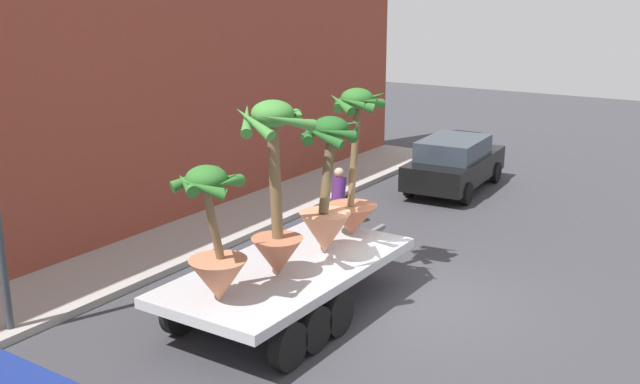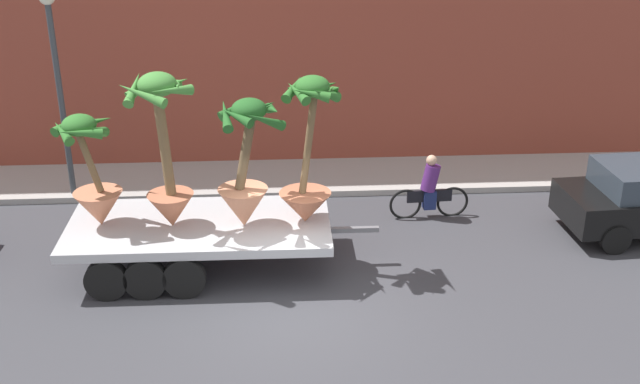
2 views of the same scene
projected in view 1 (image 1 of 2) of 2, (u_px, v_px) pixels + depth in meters
ground_plane at (419, 301)px, 14.30m from camera, size 60.00×60.00×0.00m
sidewalk at (184, 241)px, 17.48m from camera, size 24.00×2.20×0.15m
building_facade at (120, 55)px, 17.24m from camera, size 24.00×1.20×8.62m
flatbed_trailer at (281, 281)px, 13.32m from camera, size 6.17×2.54×0.98m
potted_palm_rear at (215, 247)px, 11.64m from camera, size 1.21×1.24×2.27m
potted_palm_middle at (327, 197)px, 13.85m from camera, size 1.36×1.37×2.58m
potted_palm_front at (275, 196)px, 12.58m from camera, size 1.41×1.44×3.08m
potted_palm_extra at (354, 177)px, 14.85m from camera, size 1.22×1.11×2.96m
cyclist at (339, 200)px, 18.65m from camera, size 1.84×0.37×1.54m
parked_car at (454, 163)px, 21.95m from camera, size 4.39×2.10×1.58m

